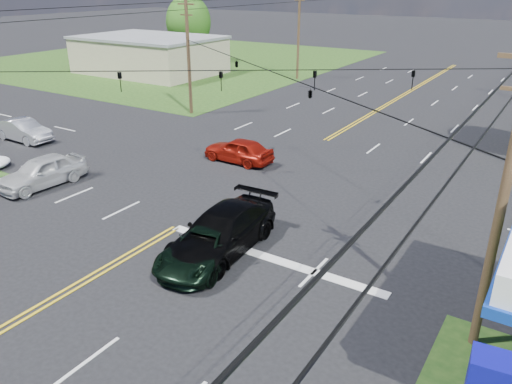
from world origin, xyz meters
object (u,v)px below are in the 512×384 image
Objects in this scene: tree_far_l at (189,22)px; sedan_silver at (23,130)px; pole_se at (503,199)px; pickup_dkgreen at (206,246)px; pickup_white at (42,172)px; pole_left_far at (299,32)px; suv_black at (222,231)px; retail_nw at (150,56)px; pole_nw at (188,54)px.

tree_far_l is 38.42m from sedan_silver.
pickup_dkgreen is at bearing -176.53° from pole_se.
sedan_silver is (-8.38, 4.55, -0.06)m from pickup_white.
pole_left_far is 1.63× the size of suv_black.
sedan_silver is at bearing -64.54° from retail_nw.
pole_se is at bearing -100.82° from sedan_silver.
pole_nw is 24.90m from pickup_dkgreen.
pole_left_far reaches higher than sedan_silver.
tree_far_l is at bearing 101.31° from retail_nw.
sedan_silver is at bearing -68.28° from tree_far_l.
pole_nw is (17.00, -13.00, 2.92)m from retail_nw.
pole_se is 31.65m from sedan_silver.
pickup_white is (3.50, -17.00, -4.09)m from pole_nw.
sedan_silver is (-4.88, -31.45, -4.40)m from pole_left_far.
pole_se is 1.85× the size of pickup_dkgreen.
sedan_silver is at bearing -98.82° from pole_left_far.
retail_nw is at bearing 134.08° from suv_black.
suv_black reaches higher than pickup_white.
sedan_silver is (-20.88, 5.05, -0.13)m from suv_black.
pole_se is at bearing 1.63° from pickup_white.
pickup_white is at bearing 177.46° from pole_se.
pole_se is 22.89m from pickup_white.
pickup_white is (-12.50, 0.50, -0.06)m from suv_black.
suv_black is (16.00, -36.50, -4.28)m from pole_left_far.
pole_nw is 1.55× the size of suv_black.
pole_se reaches higher than tree_far_l.
pole_se and pole_nw have the same top height.
tree_far_l is (-19.00, 4.00, 0.03)m from pole_left_far.
tree_far_l reaches higher than sedan_silver.
pickup_dkgreen is at bearing -3.15° from pickup_white.
pickup_dkgreen is 0.84× the size of suv_black.
tree_far_l reaches higher than retail_nw.
tree_far_l is at bearing 129.56° from pole_nw.
pole_left_far is 40.08m from suv_black.
pole_nw is 29.83m from tree_far_l.
pickup_dkgreen is (16.00, -18.61, -4.20)m from pole_nw.
pole_left_far is at bearing 90.00° from pole_nw.
pole_se is 10.86m from pickup_dkgreen.
pole_left_far is (-26.00, 37.00, 0.25)m from pole_se.
pole_left_far is at bearing 110.50° from suv_black.
pole_nw reaches higher than pickup_dkgreen.
pole_nw reaches higher than tree_far_l.
retail_nw is at bearing 142.59° from pole_nw.
tree_far_l reaches higher than pickup_white.
retail_nw is at bearing 129.15° from pickup_dkgreen.
pole_se is 1.55× the size of suv_black.
tree_far_l reaches higher than suv_black.
pole_left_far is 2.16× the size of sedan_silver.
pole_se reaches higher than pickup_dkgreen.
pickup_dkgreen is at bearing -43.76° from retail_nw.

